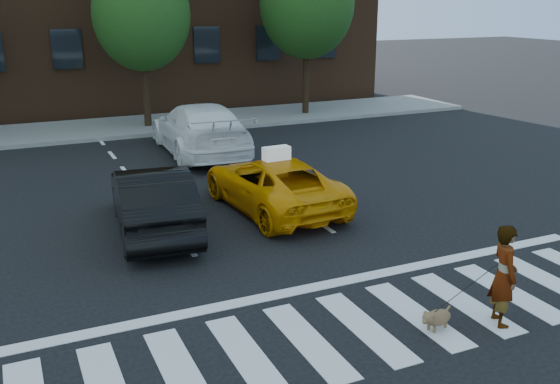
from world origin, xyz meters
name	(u,v)px	position (x,y,z in m)	size (l,w,h in m)	color
ground	(365,327)	(0.00, 0.00, 0.00)	(120.00, 120.00, 0.00)	black
crosswalk	(365,327)	(0.00, 0.00, 0.01)	(13.00, 2.40, 0.01)	silver
stop_line	(317,287)	(0.00, 1.60, 0.01)	(12.00, 0.30, 0.01)	silver
sidewalk_far	(133,126)	(0.00, 17.50, 0.07)	(30.00, 4.00, 0.15)	slate
tree_mid	(141,2)	(0.53, 17.00, 4.85)	(3.69, 3.69, 7.10)	black
taxi	(273,184)	(1.05, 5.95, 0.65)	(2.14, 4.65, 1.29)	orange
black_sedan	(153,200)	(-2.00, 5.63, 0.73)	(1.56, 4.46, 1.47)	black
white_suv	(200,129)	(1.15, 12.21, 0.85)	(2.37, 5.84, 1.69)	white
woman	(504,275)	(2.03, -0.77, 0.84)	(0.61, 0.40, 1.67)	#999999
dog	(436,318)	(0.96, -0.53, 0.22)	(0.65, 0.35, 0.37)	olive
taxi_sign	(276,153)	(1.05, 5.75, 1.45)	(0.65, 0.28, 0.32)	white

